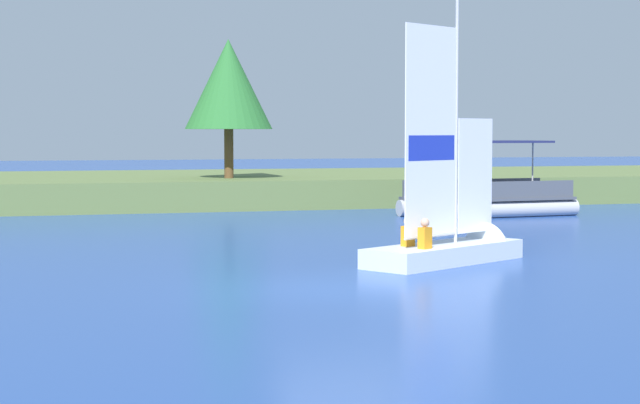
{
  "coord_description": "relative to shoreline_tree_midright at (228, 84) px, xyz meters",
  "views": [
    {
      "loc": [
        -6.27,
        -20.3,
        3.06
      ],
      "look_at": [
        1.78,
        7.68,
        1.2
      ],
      "focal_mm": 61.83,
      "sensor_mm": 36.0,
      "label": 1
    }
  ],
  "objects": [
    {
      "name": "sailboat",
      "position": [
        1.62,
        -20.23,
        -4.52
      ],
      "size": [
        5.02,
        3.72,
        6.7
      ],
      "rotation": [
        0.0,
        0.0,
        0.53
      ],
      "color": "silver",
      "rests_on": "ground"
    },
    {
      "name": "shore_bank",
      "position": [
        -2.59,
        3.76,
        -4.4
      ],
      "size": [
        80.0,
        13.65,
        1.16
      ],
      "primitive_type": "cube",
      "color": "#5B703D",
      "rests_on": "ground"
    },
    {
      "name": "ground_plane",
      "position": [
        -2.59,
        -24.04,
        -4.98
      ],
      "size": [
        200.0,
        200.0,
        0.0
      ],
      "primitive_type": "plane",
      "color": "#234793"
    },
    {
      "name": "shoreline_tree_midright",
      "position": [
        0.0,
        0.0,
        0.0
      ],
      "size": [
        3.58,
        3.58,
        5.67
      ],
      "color": "brown",
      "rests_on": "shore_bank"
    },
    {
      "name": "pontoon_boat",
      "position": [
        8.05,
        -7.63,
        -4.31
      ],
      "size": [
        6.47,
        2.96,
        2.74
      ],
      "rotation": [
        0.0,
        0.0,
        0.09
      ],
      "color": "#B2B2B7",
      "rests_on": "ground"
    }
  ]
}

